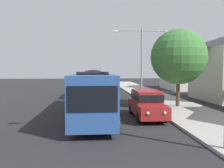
% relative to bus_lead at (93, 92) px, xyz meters
% --- Properties ---
extents(bus_lead, '(2.58, 12.24, 3.21)m').
position_rel_bus_lead_xyz_m(bus_lead, '(0.00, 0.00, 0.00)').
color(bus_lead, '#284C8C').
rests_on(bus_lead, ground_plane).
extents(bus_second_in_line, '(2.58, 11.89, 3.21)m').
position_rel_bus_lead_xyz_m(bus_second_in_line, '(-0.00, 13.50, -0.00)').
color(bus_second_in_line, '#284C8C').
rests_on(bus_second_in_line, ground_plane).
extents(bus_middle, '(2.58, 10.88, 3.21)m').
position_rel_bus_lead_xyz_m(bus_middle, '(-0.00, 26.56, -0.00)').
color(bus_middle, silver).
rests_on(bus_middle, ground_plane).
extents(bus_fourth_in_line, '(2.58, 11.60, 3.21)m').
position_rel_bus_lead_xyz_m(bus_fourth_in_line, '(-0.00, 38.97, -0.00)').
color(bus_fourth_in_line, silver).
rests_on(bus_fourth_in_line, ground_plane).
extents(bus_rear, '(2.58, 10.69, 3.21)m').
position_rel_bus_lead_xyz_m(bus_rear, '(-0.00, 52.44, -0.00)').
color(bus_rear, '#284C8C').
rests_on(bus_rear, ground_plane).
extents(bus_tail_end, '(2.58, 11.14, 3.21)m').
position_rel_bus_lead_xyz_m(bus_tail_end, '(-0.00, 64.74, -0.00)').
color(bus_tail_end, '#284C8C').
rests_on(bus_tail_end, ground_plane).
extents(white_suv, '(1.86, 4.98, 1.90)m').
position_rel_bus_lead_xyz_m(white_suv, '(3.70, -0.99, -0.66)').
color(white_suv, maroon).
rests_on(white_suv, ground_plane).
extents(streetlamp_mid, '(6.38, 0.28, 7.66)m').
position_rel_bus_lead_xyz_m(streetlamp_mid, '(5.40, 8.72, 3.23)').
color(streetlamp_mid, gray).
rests_on(streetlamp_mid, sidewalk).
extents(roadside_tree, '(4.76, 4.76, 6.66)m').
position_rel_bus_lead_xyz_m(roadside_tree, '(7.35, 2.78, 2.73)').
color(roadside_tree, '#4C3823').
rests_on(roadside_tree, sidewalk).
extents(house_distant_gabled, '(7.11, 8.65, 8.14)m').
position_rel_bus_lead_xyz_m(house_distant_gabled, '(15.70, 20.91, 2.46)').
color(house_distant_gabled, beige).
rests_on(house_distant_gabled, ground_plane).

